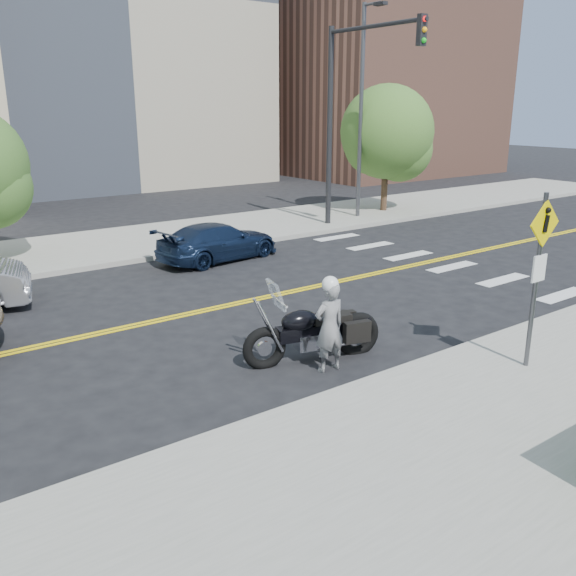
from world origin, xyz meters
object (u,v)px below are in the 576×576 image
(motorcyclist, at_px, (329,324))
(motorcycle, at_px, (314,319))
(parked_car_blue, at_px, (218,242))
(pedestrian_sign, at_px, (539,265))

(motorcyclist, height_order, motorcycle, motorcyclist)
(motorcycle, height_order, parked_car_blue, motorcycle)
(motorcyclist, distance_m, motorcycle, 0.54)
(motorcyclist, xyz_separation_m, parked_car_blue, (2.47, 8.10, -0.29))
(motorcyclist, bearing_deg, motorcycle, -94.55)
(pedestrian_sign, bearing_deg, motorcycle, 134.21)
(motorcycle, relative_size, parked_car_blue, 0.66)
(motorcyclist, bearing_deg, pedestrian_sign, 145.46)
(pedestrian_sign, relative_size, motorcycle, 1.16)
(pedestrian_sign, xyz_separation_m, parked_car_blue, (-0.22, 10.25, -1.40))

